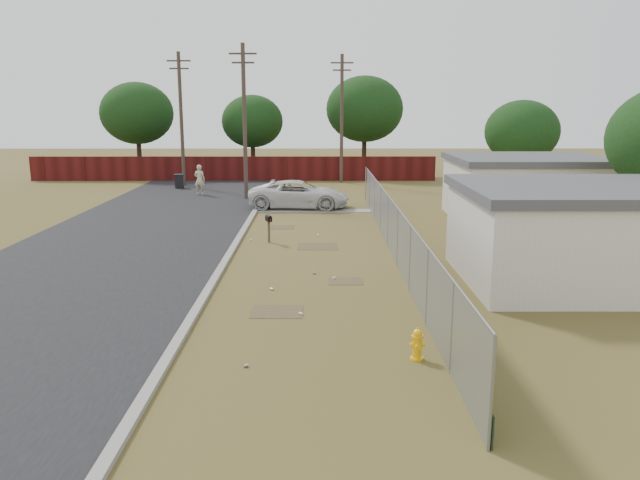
{
  "coord_description": "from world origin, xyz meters",
  "views": [
    {
      "loc": [
        0.33,
        -21.19,
        5.53
      ],
      "look_at": [
        0.38,
        -0.82,
        1.1
      ],
      "focal_mm": 35.0,
      "sensor_mm": 36.0,
      "label": 1
    }
  ],
  "objects_px": {
    "trash_bin": "(179,181)",
    "pickup_truck": "(299,194)",
    "fire_hydrant": "(417,345)",
    "mailbox": "(269,221)",
    "pedestrian": "(200,180)"
  },
  "relations": [
    {
      "from": "fire_hydrant",
      "to": "pickup_truck",
      "type": "height_order",
      "value": "pickup_truck"
    },
    {
      "from": "fire_hydrant",
      "to": "pickup_truck",
      "type": "bearing_deg",
      "value": 98.86
    },
    {
      "from": "mailbox",
      "to": "pickup_truck",
      "type": "relative_size",
      "value": 0.21
    },
    {
      "from": "fire_hydrant",
      "to": "mailbox",
      "type": "bearing_deg",
      "value": 109.28
    },
    {
      "from": "pedestrian",
      "to": "pickup_truck",
      "type": "bearing_deg",
      "value": 152.77
    },
    {
      "from": "mailbox",
      "to": "pedestrian",
      "type": "bearing_deg",
      "value": 111.26
    },
    {
      "from": "pickup_truck",
      "to": "pedestrian",
      "type": "height_order",
      "value": "pedestrian"
    },
    {
      "from": "trash_bin",
      "to": "pickup_truck",
      "type": "bearing_deg",
      "value": -44.82
    },
    {
      "from": "pedestrian",
      "to": "mailbox",
      "type": "bearing_deg",
      "value": 122.9
    },
    {
      "from": "mailbox",
      "to": "pedestrian",
      "type": "xyz_separation_m",
      "value": [
        -5.38,
        13.84,
        0.04
      ]
    },
    {
      "from": "pedestrian",
      "to": "trash_bin",
      "type": "relative_size",
      "value": 1.99
    },
    {
      "from": "pickup_truck",
      "to": "pedestrian",
      "type": "xyz_separation_m",
      "value": [
        -6.36,
        5.13,
        0.19
      ]
    },
    {
      "from": "pedestrian",
      "to": "trash_bin",
      "type": "distance_m",
      "value": 3.79
    },
    {
      "from": "mailbox",
      "to": "trash_bin",
      "type": "xyz_separation_m",
      "value": [
        -7.39,
        17.03,
        -0.42
      ]
    },
    {
      "from": "fire_hydrant",
      "to": "trash_bin",
      "type": "relative_size",
      "value": 0.78
    }
  ]
}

